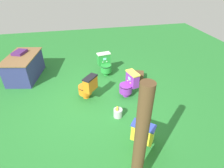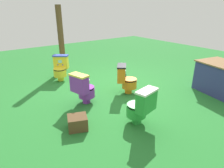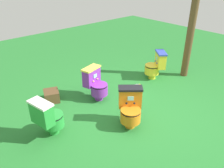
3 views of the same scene
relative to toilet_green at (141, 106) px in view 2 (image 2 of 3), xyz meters
The scene contains 8 objects.
ground 1.79m from the toilet_green, 155.22° to the left, with size 14.00×14.00×0.00m, color #26752D.
toilet_green is the anchor object (origin of this frame).
toilet_orange 1.44m from the toilet_green, 150.40° to the left, with size 0.63×0.64×0.73m.
toilet_purple 1.42m from the toilet_green, 162.31° to the right, with size 0.51×0.58×0.73m.
toilet_yellow 3.13m from the toilet_green, behind, with size 0.64×0.62×0.73m.
wooden_post 3.93m from the toilet_green, behind, with size 0.18×0.18×2.10m, color brown.
small_crate 1.17m from the toilet_green, 119.43° to the right, with size 0.34×0.31×0.24m, color brown.
lemon_bucket 2.16m from the toilet_green, behind, with size 0.22×0.22×0.28m.
Camera 2 is at (3.81, -3.03, 2.07)m, focal length 31.50 mm.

